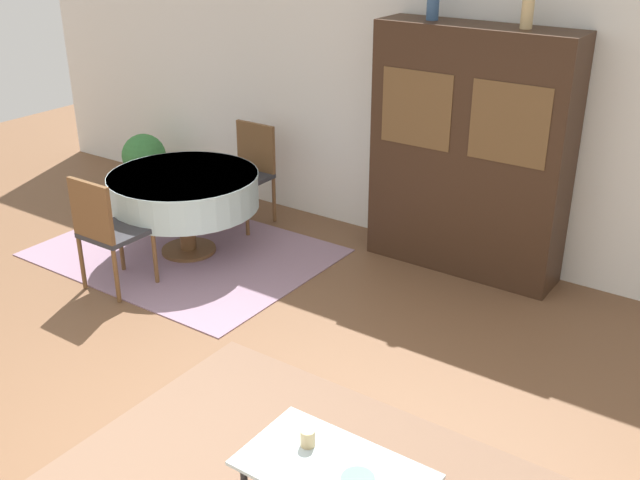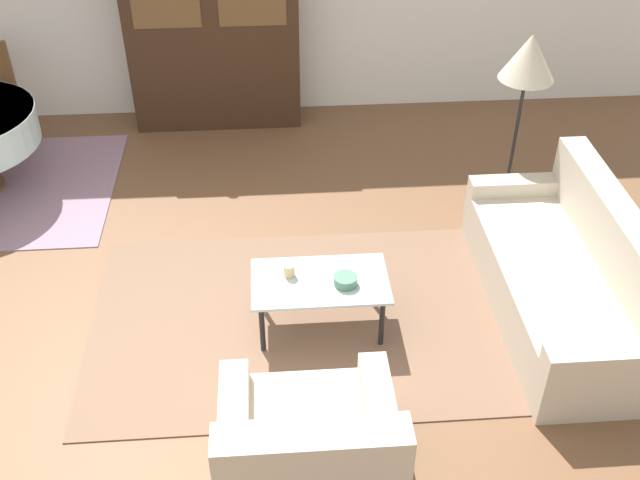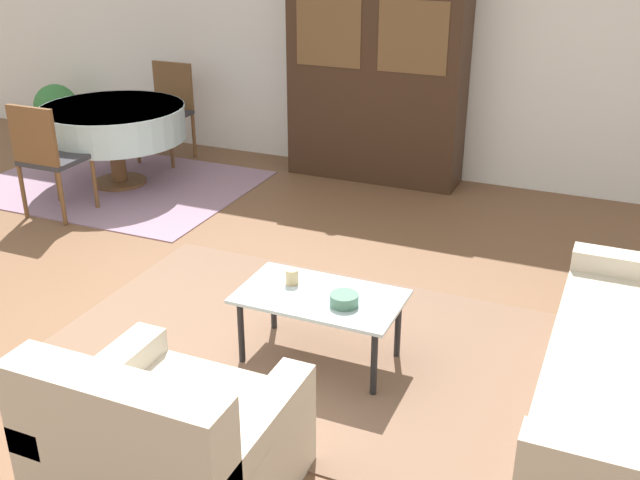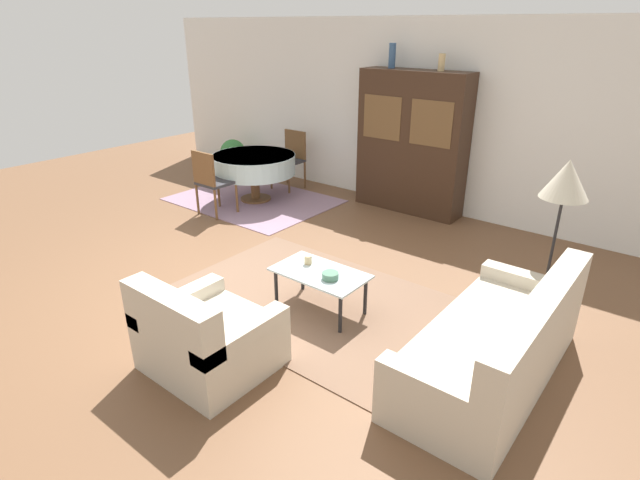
{
  "view_description": "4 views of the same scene",
  "coord_description": "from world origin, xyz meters",
  "px_view_note": "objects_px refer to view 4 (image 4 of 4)",
  "views": [
    {
      "loc": [
        2.61,
        -2.06,
        2.87
      ],
      "look_at": [
        0.2,
        1.4,
        0.95
      ],
      "focal_mm": 42.0,
      "sensor_mm": 36.0,
      "label": 1
    },
    {
      "loc": [
        0.8,
        -3.52,
        3.59
      ],
      "look_at": [
        1.08,
        0.26,
        0.75
      ],
      "focal_mm": 42.0,
      "sensor_mm": 36.0,
      "label": 2
    },
    {
      "loc": [
        2.52,
        -3.07,
        2.38
      ],
      "look_at": [
        1.08,
        0.26,
        0.75
      ],
      "focal_mm": 42.0,
      "sensor_mm": 36.0,
      "label": 3
    },
    {
      "loc": [
        3.72,
        -3.06,
        2.59
      ],
      "look_at": [
        1.08,
        0.26,
        0.75
      ],
      "focal_mm": 28.0,
      "sensor_mm": 36.0,
      "label": 4
    }
  ],
  "objects_px": {
    "couch": "(497,347)",
    "dining_table": "(254,164)",
    "vase_tall": "(392,56)",
    "potted_plant": "(233,155)",
    "display_cabinet": "(412,143)",
    "floor_lamp": "(566,184)",
    "vase_short": "(442,62)",
    "armchair": "(205,338)",
    "cup": "(308,260)",
    "coffee_table": "(320,276)",
    "dining_chair_near": "(211,179)",
    "dining_chair_far": "(291,156)",
    "bowl": "(330,276)"
  },
  "relations": [
    {
      "from": "floor_lamp",
      "to": "vase_short",
      "type": "height_order",
      "value": "vase_short"
    },
    {
      "from": "display_cabinet",
      "to": "floor_lamp",
      "type": "height_order",
      "value": "display_cabinet"
    },
    {
      "from": "vase_tall",
      "to": "potted_plant",
      "type": "xyz_separation_m",
      "value": [
        -3.14,
        -0.28,
        -1.83
      ]
    },
    {
      "from": "couch",
      "to": "bowl",
      "type": "bearing_deg",
      "value": 93.41
    },
    {
      "from": "dining_chair_near",
      "to": "floor_lamp",
      "type": "bearing_deg",
      "value": 3.98
    },
    {
      "from": "dining_table",
      "to": "vase_short",
      "type": "xyz_separation_m",
      "value": [
        2.45,
        1.14,
        1.54
      ]
    },
    {
      "from": "dining_chair_near",
      "to": "dining_chair_far",
      "type": "relative_size",
      "value": 1.0
    },
    {
      "from": "floor_lamp",
      "to": "bowl",
      "type": "height_order",
      "value": "floor_lamp"
    },
    {
      "from": "coffee_table",
      "to": "floor_lamp",
      "type": "relative_size",
      "value": 0.61
    },
    {
      "from": "couch",
      "to": "dining_table",
      "type": "height_order",
      "value": "couch"
    },
    {
      "from": "armchair",
      "to": "display_cabinet",
      "type": "xyz_separation_m",
      "value": [
        -0.63,
        4.39,
        0.72
      ]
    },
    {
      "from": "coffee_table",
      "to": "dining_table",
      "type": "distance_m",
      "value": 3.5
    },
    {
      "from": "dining_table",
      "to": "floor_lamp",
      "type": "relative_size",
      "value": 0.86
    },
    {
      "from": "armchair",
      "to": "dining_chair_far",
      "type": "xyz_separation_m",
      "value": [
        -2.73,
        4.12,
        0.26
      ]
    },
    {
      "from": "dining_table",
      "to": "armchair",
      "type": "bearing_deg",
      "value": -49.97
    },
    {
      "from": "armchair",
      "to": "bowl",
      "type": "bearing_deg",
      "value": 75.57
    },
    {
      "from": "cup",
      "to": "dining_chair_far",
      "type": "bearing_deg",
      "value": 134.06
    },
    {
      "from": "cup",
      "to": "couch",
      "type": "bearing_deg",
      "value": -0.67
    },
    {
      "from": "display_cabinet",
      "to": "bowl",
      "type": "xyz_separation_m",
      "value": [
        0.95,
        -3.16,
        -0.56
      ]
    },
    {
      "from": "armchair",
      "to": "floor_lamp",
      "type": "distance_m",
      "value": 3.41
    },
    {
      "from": "coffee_table",
      "to": "floor_lamp",
      "type": "xyz_separation_m",
      "value": [
        1.69,
        1.42,
        0.9
      ]
    },
    {
      "from": "bowl",
      "to": "potted_plant",
      "type": "relative_size",
      "value": 0.24
    },
    {
      "from": "dining_chair_near",
      "to": "display_cabinet",
      "type": "bearing_deg",
      "value": 43.63
    },
    {
      "from": "armchair",
      "to": "display_cabinet",
      "type": "relative_size",
      "value": 0.47
    },
    {
      "from": "coffee_table",
      "to": "cup",
      "type": "height_order",
      "value": "cup"
    },
    {
      "from": "cup",
      "to": "vase_tall",
      "type": "bearing_deg",
      "value": 107.93
    },
    {
      "from": "vase_tall",
      "to": "potted_plant",
      "type": "height_order",
      "value": "vase_tall"
    },
    {
      "from": "armchair",
      "to": "vase_tall",
      "type": "xyz_separation_m",
      "value": [
        -1.03,
        4.39,
        1.89
      ]
    },
    {
      "from": "armchair",
      "to": "vase_short",
      "type": "bearing_deg",
      "value": 93.61
    },
    {
      "from": "display_cabinet",
      "to": "vase_short",
      "type": "bearing_deg",
      "value": 0.15
    },
    {
      "from": "dining_table",
      "to": "bowl",
      "type": "bearing_deg",
      "value": -33.59
    },
    {
      "from": "coffee_table",
      "to": "dining_chair_near",
      "type": "bearing_deg",
      "value": 159.0
    },
    {
      "from": "display_cabinet",
      "to": "dining_table",
      "type": "bearing_deg",
      "value": -151.56
    },
    {
      "from": "armchair",
      "to": "dining_table",
      "type": "height_order",
      "value": "armchair"
    },
    {
      "from": "dining_chair_far",
      "to": "coffee_table",
      "type": "bearing_deg",
      "value": 135.48
    },
    {
      "from": "floor_lamp",
      "to": "cup",
      "type": "relative_size",
      "value": 16.74
    },
    {
      "from": "dining_chair_far",
      "to": "vase_short",
      "type": "xyz_separation_m",
      "value": [
        2.45,
        0.27,
        1.58
      ]
    },
    {
      "from": "floor_lamp",
      "to": "vase_short",
      "type": "bearing_deg",
      "value": 141.48
    },
    {
      "from": "display_cabinet",
      "to": "cup",
      "type": "relative_size",
      "value": 22.58
    },
    {
      "from": "coffee_table",
      "to": "bowl",
      "type": "bearing_deg",
      "value": -17.76
    },
    {
      "from": "couch",
      "to": "display_cabinet",
      "type": "relative_size",
      "value": 0.99
    },
    {
      "from": "coffee_table",
      "to": "cup",
      "type": "bearing_deg",
      "value": 162.54
    },
    {
      "from": "potted_plant",
      "to": "dining_chair_near",
      "type": "bearing_deg",
      "value": -50.07
    },
    {
      "from": "floor_lamp",
      "to": "cup",
      "type": "bearing_deg",
      "value": -144.19
    },
    {
      "from": "armchair",
      "to": "vase_tall",
      "type": "relative_size",
      "value": 2.84
    },
    {
      "from": "vase_tall",
      "to": "potted_plant",
      "type": "distance_m",
      "value": 3.65
    },
    {
      "from": "dining_table",
      "to": "bowl",
      "type": "distance_m",
      "value": 3.66
    },
    {
      "from": "couch",
      "to": "potted_plant",
      "type": "relative_size",
      "value": 3.14
    },
    {
      "from": "couch",
      "to": "cup",
      "type": "xyz_separation_m",
      "value": [
        -1.92,
        0.02,
        0.17
      ]
    },
    {
      "from": "couch",
      "to": "dining_chair_far",
      "type": "distance_m",
      "value": 5.39
    }
  ]
}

